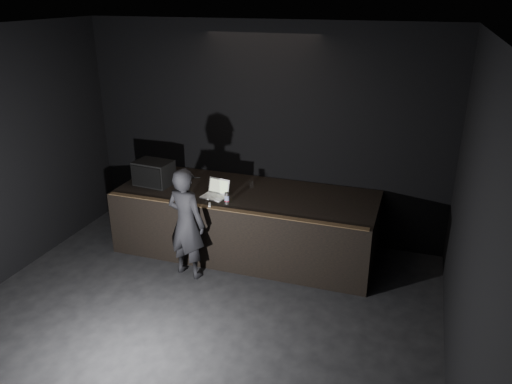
{
  "coord_description": "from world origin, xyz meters",
  "views": [
    {
      "loc": [
        2.42,
        -3.96,
        3.89
      ],
      "look_at": [
        0.3,
        2.3,
        1.21
      ],
      "focal_mm": 35.0,
      "sensor_mm": 36.0,
      "label": 1
    }
  ],
  "objects": [
    {
      "name": "ground",
      "position": [
        0.0,
        0.0,
        0.0
      ],
      "size": [
        7.0,
        7.0,
        0.0
      ],
      "primitive_type": "plane",
      "color": "black",
      "rests_on": "ground"
    },
    {
      "name": "room_walls",
      "position": [
        0.0,
        0.0,
        2.02
      ],
      "size": [
        6.1,
        7.1,
        3.52
      ],
      "color": "black",
      "rests_on": "ground"
    },
    {
      "name": "stage_riser",
      "position": [
        0.0,
        2.73,
        0.5
      ],
      "size": [
        4.0,
        1.5,
        1.0
      ],
      "primitive_type": "cube",
      "color": "black",
      "rests_on": "ground"
    },
    {
      "name": "riser_lip",
      "position": [
        0.0,
        2.02,
        1.01
      ],
      "size": [
        3.92,
        0.1,
        0.01
      ],
      "primitive_type": "cube",
      "color": "brown",
      "rests_on": "stage_riser"
    },
    {
      "name": "stage_monitor",
      "position": [
        -1.52,
        2.58,
        1.19
      ],
      "size": [
        0.61,
        0.47,
        0.38
      ],
      "rotation": [
        0.0,
        0.0,
        -0.09
      ],
      "color": "black",
      "rests_on": "stage_riser"
    },
    {
      "name": "cable",
      "position": [
        -1.33,
        2.9,
        1.01
      ],
      "size": [
        0.79,
        0.4,
        0.02
      ],
      "primitive_type": "cylinder",
      "rotation": [
        0.0,
        1.57,
        0.46
      ],
      "color": "black",
      "rests_on": "stage_riser"
    },
    {
      "name": "laptop",
      "position": [
        -0.39,
        2.45,
        1.06
      ],
      "size": [
        0.41,
        0.37,
        0.25
      ],
      "rotation": [
        0.0,
        0.0,
        -0.17
      ],
      "color": "silver",
      "rests_on": "stage_riser"
    },
    {
      "name": "beer_can",
      "position": [
        -0.12,
        2.22,
        1.09
      ],
      "size": [
        0.07,
        0.07,
        0.17
      ],
      "color": "silver",
      "rests_on": "stage_riser"
    },
    {
      "name": "plastic_cup",
      "position": [
        0.0,
        2.95,
        1.05
      ],
      "size": [
        0.08,
        0.08,
        0.1
      ],
      "primitive_type": "cylinder",
      "color": "white",
      "rests_on": "stage_riser"
    },
    {
      "name": "wii_remote",
      "position": [
        -0.33,
        2.08,
        1.01
      ],
      "size": [
        0.08,
        0.14,
        0.03
      ],
      "primitive_type": "cube",
      "rotation": [
        0.0,
        0.0,
        0.39
      ],
      "color": "white",
      "rests_on": "stage_riser"
    },
    {
      "name": "person",
      "position": [
        -0.56,
        1.77,
        0.82
      ],
      "size": [
        0.67,
        0.52,
        1.65
      ],
      "primitive_type": "imported",
      "rotation": [
        0.0,
        0.0,
        2.92
      ],
      "color": "black",
      "rests_on": "ground"
    }
  ]
}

